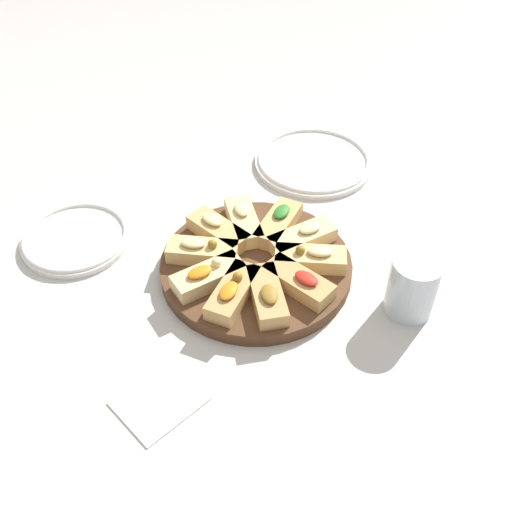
{
  "coord_description": "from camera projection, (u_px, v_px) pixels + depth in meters",
  "views": [
    {
      "loc": [
        -0.33,
        -0.59,
        0.68
      ],
      "look_at": [
        0.0,
        0.0,
        0.03
      ],
      "focal_mm": 42.0,
      "sensor_mm": 36.0,
      "label": 1
    }
  ],
  "objects": [
    {
      "name": "focaccia_slice_7",
      "position": [
        267.0,
        295.0,
        0.87
      ],
      "size": [
        0.07,
        0.12,
        0.03
      ],
      "color": "tan",
      "rests_on": "serving_board"
    },
    {
      "name": "napkin_stack",
      "position": [
        160.0,
        400.0,
        0.78
      ],
      "size": [
        0.12,
        0.11,
        0.0
      ],
      "primitive_type": "cube",
      "rotation": [
        0.0,
        0.0,
        0.26
      ],
      "color": "white",
      "rests_on": "ground_plane"
    },
    {
      "name": "ground_plane",
      "position": [
        256.0,
        272.0,
        0.96
      ],
      "size": [
        3.0,
        3.0,
        0.0
      ],
      "primitive_type": "plane",
      "color": "beige"
    },
    {
      "name": "focaccia_slice_0",
      "position": [
        302.0,
        237.0,
        0.96
      ],
      "size": [
        0.11,
        0.05,
        0.03
      ],
      "color": "#E5C689",
      "rests_on": "serving_board"
    },
    {
      "name": "focaccia_slice_8",
      "position": [
        299.0,
        282.0,
        0.89
      ],
      "size": [
        0.08,
        0.12,
        0.03
      ],
      "color": "tan",
      "rests_on": "serving_board"
    },
    {
      "name": "focaccia_slice_6",
      "position": [
        233.0,
        292.0,
        0.88
      ],
      "size": [
        0.11,
        0.1,
        0.04
      ],
      "color": "tan",
      "rests_on": "serving_board"
    },
    {
      "name": "water_glass",
      "position": [
        413.0,
        286.0,
        0.87
      ],
      "size": [
        0.07,
        0.07,
        0.1
      ],
      "primitive_type": "cylinder",
      "color": "silver",
      "rests_on": "ground_plane"
    },
    {
      "name": "focaccia_slice_5",
      "position": [
        208.0,
        276.0,
        0.9
      ],
      "size": [
        0.11,
        0.05,
        0.04
      ],
      "color": "#E5C689",
      "rests_on": "serving_board"
    },
    {
      "name": "focaccia_slice_2",
      "position": [
        244.0,
        221.0,
        0.99
      ],
      "size": [
        0.07,
        0.12,
        0.03
      ],
      "color": "#E5C689",
      "rests_on": "serving_board"
    },
    {
      "name": "focaccia_slice_1",
      "position": [
        278.0,
        223.0,
        0.99
      ],
      "size": [
        0.11,
        0.1,
        0.03
      ],
      "color": "tan",
      "rests_on": "serving_board"
    },
    {
      "name": "focaccia_slice_3",
      "position": [
        218.0,
        231.0,
        0.98
      ],
      "size": [
        0.07,
        0.12,
        0.03
      ],
      "color": "tan",
      "rests_on": "serving_board"
    },
    {
      "name": "plate_right",
      "position": [
        314.0,
        161.0,
        1.17
      ],
      "size": [
        0.23,
        0.23,
        0.02
      ],
      "color": "white",
      "rests_on": "ground_plane"
    },
    {
      "name": "focaccia_slice_9",
      "position": [
        311.0,
        258.0,
        0.93
      ],
      "size": [
        0.12,
        0.1,
        0.04
      ],
      "color": "#DBB775",
      "rests_on": "serving_board"
    },
    {
      "name": "serving_board",
      "position": [
        256.0,
        267.0,
        0.95
      ],
      "size": [
        0.3,
        0.3,
        0.02
      ],
      "primitive_type": "cylinder",
      "color": "#51331E",
      "rests_on": "ground_plane"
    },
    {
      "name": "focaccia_slice_4",
      "position": [
        202.0,
        251.0,
        0.94
      ],
      "size": [
        0.11,
        0.1,
        0.04
      ],
      "color": "#DBB775",
      "rests_on": "serving_board"
    },
    {
      "name": "plate_left",
      "position": [
        76.0,
        238.0,
        1.0
      ],
      "size": [
        0.18,
        0.18,
        0.02
      ],
      "color": "white",
      "rests_on": "ground_plane"
    }
  ]
}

